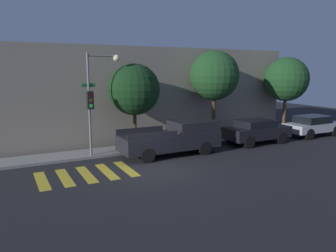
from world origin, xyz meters
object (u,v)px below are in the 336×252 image
Objects in this scene: sedan_middle at (313,125)px; tree_far_end at (286,79)px; tree_midblock at (214,76)px; traffic_light_pole at (96,91)px; sedan_near_corner at (256,131)px; tree_near_corner at (134,90)px; pickup_truck at (174,138)px.

tree_far_end is at bearing 111.92° from sedan_middle.
traffic_light_pole is at bearing -175.33° from tree_midblock.
sedan_near_corner is at bearing -44.82° from tree_midblock.
sedan_middle is 0.73× the size of tree_midblock.
sedan_near_corner is at bearing -14.51° from tree_near_corner.
sedan_middle is 12.95m from tree_near_corner.
traffic_light_pole reaches higher than pickup_truck.
traffic_light_pole is 1.28× the size of sedan_near_corner.
pickup_truck is 3.53m from tree_near_corner.
tree_midblock is at bearing 26.00° from pickup_truck.
sedan_near_corner is 0.86× the size of tree_near_corner.
tree_midblock is 6.32m from tree_far_end.
sedan_middle is at bearing 0.00° from pickup_truck.
tree_far_end is (10.21, 1.90, 2.96)m from pickup_truck.
tree_near_corner is at bearing 15.23° from traffic_light_pole.
tree_far_end is (4.39, 1.90, 3.08)m from sedan_near_corner.
traffic_light_pole is 4.81m from pickup_truck.
pickup_truck is 1.29× the size of sedan_near_corner.
tree_midblock is (7.77, 0.64, 0.71)m from traffic_light_pole.
pickup_truck is at bearing -180.00° from sedan_near_corner.
tree_midblock is (-7.08, 1.90, 3.43)m from sedan_middle.
pickup_truck is (3.87, -1.27, -2.56)m from traffic_light_pole.
tree_midblock is (3.91, 1.90, 3.27)m from pickup_truck.
tree_midblock is (-1.92, 1.90, 3.39)m from sedan_near_corner.
tree_far_end reaches higher than traffic_light_pole.
pickup_truck is at bearing -154.00° from tree_midblock.
pickup_truck is 5.82m from sedan_near_corner.
traffic_light_pole is 7.83m from tree_midblock.
tree_midblock reaches higher than sedan_middle.
tree_far_end reaches higher than tree_near_corner.
traffic_light_pole reaches higher than sedan_near_corner.
sedan_middle is at bearing -15.07° from tree_midblock.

